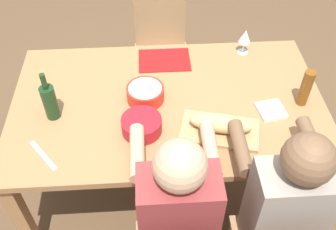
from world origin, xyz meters
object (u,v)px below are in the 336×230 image
wine_bottle (50,101)px  beer_bottle (306,88)px  diner_near_center (177,211)px  serving_bowl_fruit (142,124)px  dining_table (168,111)px  wine_glass (245,37)px  chair_far_center (161,48)px  diner_near_right (283,205)px  bread_loaf (221,123)px  serving_bowl_pasta (145,93)px  cutting_board (220,131)px  napkin_stack (271,111)px

wine_bottle → beer_bottle: (1.36, 0.02, 0.00)m
diner_near_center → serving_bowl_fruit: size_ratio=5.73×
dining_table → wine_glass: wine_glass is taller
dining_table → diner_near_center: diner_near_center is taller
diner_near_center → wine_bottle: diner_near_center is taller
chair_far_center → beer_bottle: (0.74, -0.91, 0.37)m
diner_near_right → bread_loaf: 0.49m
chair_far_center → diner_near_right: bearing=-72.4°
diner_near_right → beer_bottle: bearing=67.0°
serving_bowl_pasta → wine_glass: bearing=32.1°
diner_near_center → wine_glass: (0.51, 1.09, 0.16)m
dining_table → beer_bottle: size_ratio=7.95×
diner_near_right → wine_bottle: bearing=151.7°
cutting_board → wine_bottle: (-0.87, 0.17, 0.10)m
serving_bowl_pasta → diner_near_center: bearing=-79.8°
serving_bowl_pasta → beer_bottle: (0.86, -0.08, 0.06)m
napkin_stack → chair_far_center: bearing=119.7°
wine_bottle → napkin_stack: 1.18m
serving_bowl_fruit → napkin_stack: bearing=7.3°
cutting_board → napkin_stack: size_ratio=2.86×
napkin_stack → beer_bottle: bearing=18.5°
bread_loaf → beer_bottle: 0.52m
dining_table → chair_far_center: chair_far_center is taller
diner_near_right → serving_bowl_fruit: diner_near_right is taller
cutting_board → bread_loaf: bread_loaf is taller
chair_far_center → wine_glass: (0.51, -0.43, 0.37)m
dining_table → serving_bowl_pasta: size_ratio=8.37×
diner_near_center → beer_bottle: size_ratio=5.45×
bread_loaf → wine_glass: size_ratio=1.93×
beer_bottle → wine_glass: beer_bottle is taller
chair_far_center → bread_loaf: (0.25, -1.09, 0.32)m
chair_far_center → wine_bottle: bearing=-124.0°
serving_bowl_pasta → beer_bottle: 0.87m
dining_table → bread_loaf: bearing=-44.0°
cutting_board → wine_bottle: 0.90m
serving_bowl_fruit → chair_far_center: bearing=82.0°
wine_bottle → napkin_stack: bearing=-2.2°
diner_near_right → cutting_board: size_ratio=3.00×
cutting_board → wine_bottle: wine_bottle is taller
diner_near_right → dining_table: bearing=125.9°
bread_loaf → chair_far_center: bearing=103.0°
serving_bowl_fruit → bread_loaf: bearing=-4.9°
serving_bowl_fruit → wine_glass: wine_glass is taller
dining_table → wine_glass: (0.51, 0.42, 0.19)m
dining_table → beer_bottle: bearing=-4.4°
diner_near_center → beer_bottle: bearing=39.5°
chair_far_center → beer_bottle: bearing=-50.8°
wine_glass → chair_far_center: bearing=139.7°
serving_bowl_fruit → napkin_stack: size_ratio=1.49×
diner_near_center → serving_bowl_fruit: bearing=108.1°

